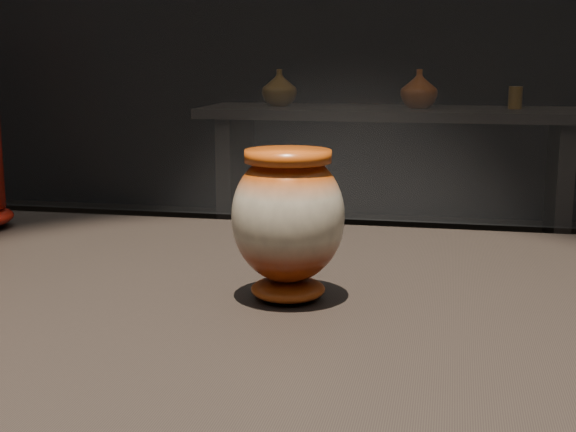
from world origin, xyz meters
TOP-DOWN VIEW (x-y plane):
  - main_vase at (0.03, -0.02)m, footprint 0.16×0.16m
  - back_shelf at (-0.11, 3.33)m, footprint 2.00×0.60m
  - back_vase_left at (-0.72, 3.36)m, footprint 0.24×0.24m
  - back_vase_mid at (0.02, 3.33)m, footprint 0.20×0.20m
  - back_vase_right at (0.51, 3.38)m, footprint 0.07×0.07m

SIDE VIEW (x-z plane):
  - back_shelf at x=-0.11m, z-range 0.19..1.09m
  - back_vase_right at x=0.51m, z-range 0.90..1.01m
  - main_vase at x=0.03m, z-range 0.91..1.08m
  - back_vase_left at x=-0.72m, z-range 0.90..1.10m
  - back_vase_mid at x=0.02m, z-range 0.90..1.10m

